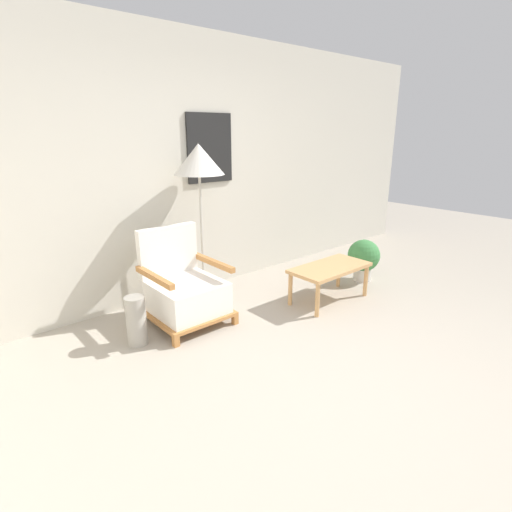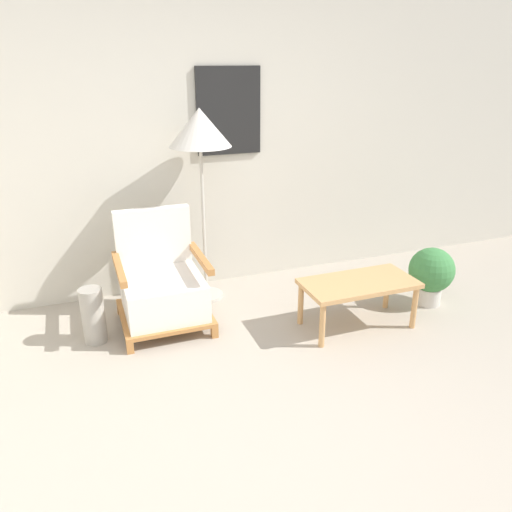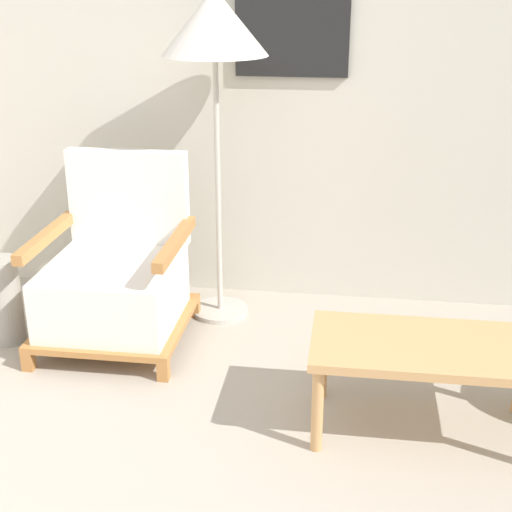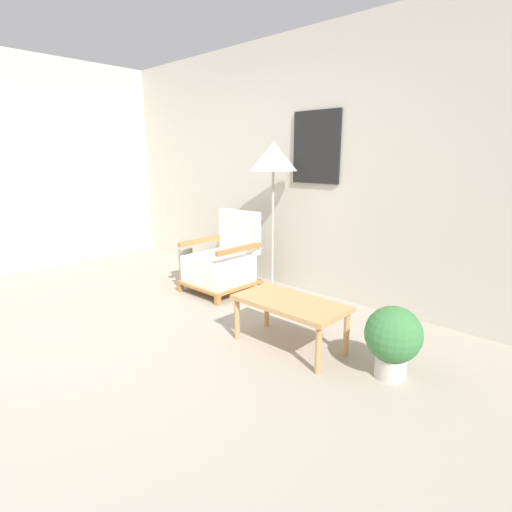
# 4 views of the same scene
# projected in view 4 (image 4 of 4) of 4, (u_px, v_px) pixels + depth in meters

# --- Properties ---
(ground_plane) EXTENTS (14.00, 14.00, 0.00)m
(ground_plane) POSITION_uv_depth(u_px,v_px,m) (80.00, 361.00, 2.92)
(ground_plane) COLOR #A89E8E
(wall_back) EXTENTS (8.00, 0.09, 2.70)m
(wall_back) POSITION_uv_depth(u_px,v_px,m) (293.00, 167.00, 4.35)
(wall_back) COLOR beige
(wall_back) RESTS_ON ground_plane
(wall_left) EXTENTS (0.06, 8.00, 2.70)m
(wall_left) POSITION_uv_depth(u_px,v_px,m) (6.00, 166.00, 4.87)
(wall_left) COLOR beige
(wall_left) RESTS_ON ground_plane
(armchair) EXTENTS (0.68, 0.69, 0.87)m
(armchair) POSITION_uv_depth(u_px,v_px,m) (222.00, 263.00, 4.41)
(armchair) COLOR #B2753D
(armchair) RESTS_ON ground_plane
(floor_lamp) EXTENTS (0.50, 0.50, 1.61)m
(floor_lamp) POSITION_uv_depth(u_px,v_px,m) (273.00, 161.00, 4.10)
(floor_lamp) COLOR #B7B2A8
(floor_lamp) RESTS_ON ground_plane
(coffee_table) EXTENTS (0.88, 0.45, 0.38)m
(coffee_table) POSITION_uv_depth(u_px,v_px,m) (290.00, 307.00, 3.07)
(coffee_table) COLOR tan
(coffee_table) RESTS_ON ground_plane
(vase) EXTENTS (0.17, 0.17, 0.43)m
(vase) POSITION_uv_depth(u_px,v_px,m) (186.00, 265.00, 4.72)
(vase) COLOR #9E998E
(vase) RESTS_ON ground_plane
(potted_plant) EXTENTS (0.38, 0.38, 0.50)m
(potted_plant) POSITION_uv_depth(u_px,v_px,m) (393.00, 338.00, 2.65)
(potted_plant) COLOR beige
(potted_plant) RESTS_ON ground_plane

